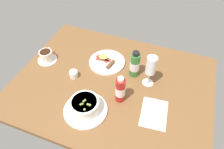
# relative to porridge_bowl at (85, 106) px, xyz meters

# --- Properties ---
(ground_plane) EXTENTS (1.10, 0.84, 0.03)m
(ground_plane) POSITION_rel_porridge_bowl_xyz_m (0.06, 0.22, -0.05)
(ground_plane) COLOR brown
(porridge_bowl) EXTENTS (0.22, 0.22, 0.09)m
(porridge_bowl) POSITION_rel_porridge_bowl_xyz_m (0.00, 0.00, 0.00)
(porridge_bowl) COLOR white
(porridge_bowl) RESTS_ON ground_plane
(cutlery_setting) EXTENTS (0.14, 0.19, 0.01)m
(cutlery_setting) POSITION_rel_porridge_bowl_xyz_m (0.33, 0.11, -0.04)
(cutlery_setting) COLOR white
(cutlery_setting) RESTS_ON ground_plane
(coffee_cup) EXTENTS (0.12, 0.13, 0.07)m
(coffee_cup) POSITION_rel_porridge_bowl_xyz_m (-0.39, 0.26, -0.01)
(coffee_cup) COLOR white
(coffee_cup) RESTS_ON ground_plane
(creamer_jug) EXTENTS (0.05, 0.06, 0.05)m
(creamer_jug) POSITION_rel_porridge_bowl_xyz_m (-0.17, 0.19, -0.02)
(creamer_jug) COLOR white
(creamer_jug) RESTS_ON ground_plane
(wine_glass) EXTENTS (0.06, 0.06, 0.19)m
(wine_glass) POSITION_rel_porridge_bowl_xyz_m (0.25, 0.29, 0.09)
(wine_glass) COLOR white
(wine_glass) RESTS_ON ground_plane
(sauce_bottle_green) EXTENTS (0.06, 0.06, 0.17)m
(sauce_bottle_green) POSITION_rel_porridge_bowl_xyz_m (0.15, 0.33, 0.04)
(sauce_bottle_green) COLOR #337233
(sauce_bottle_green) RESTS_ON ground_plane
(sauce_bottle_red) EXTENTS (0.05, 0.05, 0.17)m
(sauce_bottle_red) POSITION_rel_porridge_bowl_xyz_m (0.14, 0.13, 0.04)
(sauce_bottle_red) COLOR #B21E19
(sauce_bottle_red) RESTS_ON ground_plane
(breakfast_plate) EXTENTS (0.22, 0.22, 0.04)m
(breakfast_plate) POSITION_rel_porridge_bowl_xyz_m (-0.03, 0.36, -0.03)
(breakfast_plate) COLOR white
(breakfast_plate) RESTS_ON ground_plane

